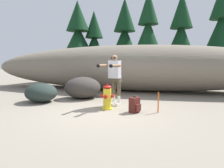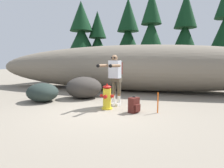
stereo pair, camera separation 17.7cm
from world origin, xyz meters
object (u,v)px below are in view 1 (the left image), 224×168
at_px(boulder_mid, 83,88).
at_px(boulder_large, 41,93).
at_px(spare_backpack, 135,105).
at_px(survey_stake, 158,102).
at_px(utility_worker, 115,74).
at_px(fire_hydrant, 107,97).

bearing_deg(boulder_mid, boulder_large, -138.63).
distance_m(spare_backpack, survey_stake, 0.68).
xyz_separation_m(utility_worker, boulder_mid, (-1.56, 0.92, -0.63)).
bearing_deg(survey_stake, spare_backpack, -167.28).
bearing_deg(boulder_large, spare_backpack, -8.78).
relative_size(utility_worker, boulder_large, 1.42).
distance_m(fire_hydrant, spare_backpack, 0.91).
relative_size(boulder_large, survey_stake, 1.97).
height_order(fire_hydrant, boulder_large, fire_hydrant).
xyz_separation_m(boulder_mid, survey_stake, (2.98, -1.43, -0.13)).
distance_m(utility_worker, survey_stake, 1.69).
height_order(fire_hydrant, survey_stake, fire_hydrant).
relative_size(boulder_large, boulder_mid, 0.83).
bearing_deg(boulder_large, survey_stake, -5.38).
bearing_deg(survey_stake, utility_worker, 160.37).
bearing_deg(survey_stake, boulder_mid, 154.37).
relative_size(boulder_mid, survey_stake, 2.37).
height_order(utility_worker, spare_backpack, utility_worker).
bearing_deg(utility_worker, boulder_mid, -106.80).
distance_m(utility_worker, spare_backpack, 1.31).
distance_m(spare_backpack, boulder_large, 3.54).
bearing_deg(utility_worker, fire_hydrant, 0.10).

